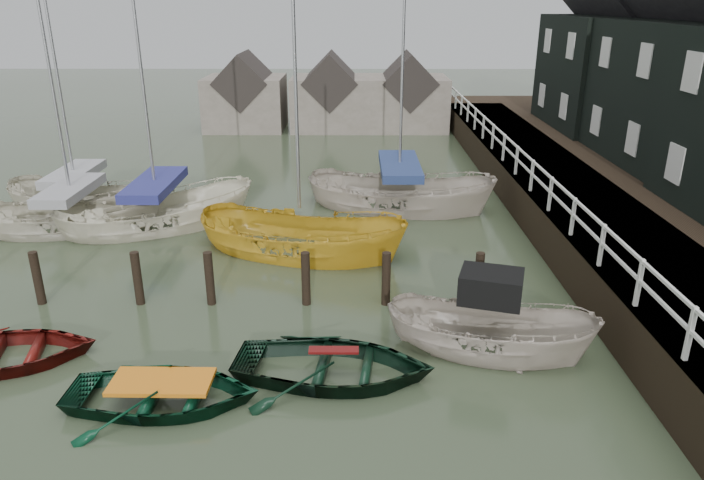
{
  "coord_description": "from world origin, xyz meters",
  "views": [
    {
      "loc": [
        2.42,
        -11.19,
        7.2
      ],
      "look_at": [
        2.35,
        3.87,
        1.4
      ],
      "focal_mm": 32.0,
      "sensor_mm": 36.0,
      "label": 1
    }
  ],
  "objects_px": {
    "rowboat_dkgreen": "(334,377)",
    "motorboat": "(488,349)",
    "rowboat_red": "(5,363)",
    "sailboat_a": "(76,228)",
    "sailboat_c": "(301,252)",
    "sailboat_e": "(79,209)",
    "sailboat_d": "(399,207)",
    "sailboat_b": "(159,225)",
    "rowboat_green": "(165,404)"
  },
  "relations": [
    {
      "from": "sailboat_e",
      "to": "sailboat_d",
      "type": "bearing_deg",
      "value": -68.99
    },
    {
      "from": "sailboat_c",
      "to": "sailboat_b",
      "type": "bearing_deg",
      "value": 84.64
    },
    {
      "from": "sailboat_b",
      "to": "sailboat_e",
      "type": "xyz_separation_m",
      "value": [
        -3.44,
        1.77,
        0.0
      ]
    },
    {
      "from": "rowboat_green",
      "to": "motorboat",
      "type": "xyz_separation_m",
      "value": [
        6.52,
        1.91,
        0.09
      ]
    },
    {
      "from": "sailboat_b",
      "to": "sailboat_c",
      "type": "height_order",
      "value": "sailboat_b"
    },
    {
      "from": "rowboat_red",
      "to": "motorboat",
      "type": "height_order",
      "value": "motorboat"
    },
    {
      "from": "motorboat",
      "to": "sailboat_d",
      "type": "bearing_deg",
      "value": 23.89
    },
    {
      "from": "rowboat_dkgreen",
      "to": "motorboat",
      "type": "relative_size",
      "value": 0.84
    },
    {
      "from": "sailboat_a",
      "to": "sailboat_b",
      "type": "xyz_separation_m",
      "value": [
        2.72,
        0.25,
        -0.0
      ]
    },
    {
      "from": "rowboat_red",
      "to": "sailboat_e",
      "type": "distance_m",
      "value": 10.59
    },
    {
      "from": "sailboat_d",
      "to": "sailboat_e",
      "type": "distance_m",
      "value": 11.66
    },
    {
      "from": "rowboat_green",
      "to": "sailboat_b",
      "type": "bearing_deg",
      "value": 17.44
    },
    {
      "from": "rowboat_green",
      "to": "sailboat_c",
      "type": "distance_m",
      "value": 7.92
    },
    {
      "from": "sailboat_c",
      "to": "rowboat_dkgreen",
      "type": "bearing_deg",
      "value": -150.88
    },
    {
      "from": "motorboat",
      "to": "sailboat_b",
      "type": "bearing_deg",
      "value": 66.53
    },
    {
      "from": "motorboat",
      "to": "sailboat_a",
      "type": "distance_m",
      "value": 14.46
    },
    {
      "from": "sailboat_b",
      "to": "rowboat_green",
      "type": "bearing_deg",
      "value": 172.57
    },
    {
      "from": "sailboat_b",
      "to": "sailboat_d",
      "type": "xyz_separation_m",
      "value": [
        8.21,
        2.07,
        -0.0
      ]
    },
    {
      "from": "rowboat_red",
      "to": "rowboat_green",
      "type": "height_order",
      "value": "rowboat_red"
    },
    {
      "from": "sailboat_a",
      "to": "sailboat_d",
      "type": "height_order",
      "value": "sailboat_d"
    },
    {
      "from": "sailboat_d",
      "to": "sailboat_e",
      "type": "bearing_deg",
      "value": 106.83
    },
    {
      "from": "motorboat",
      "to": "sailboat_c",
      "type": "xyz_separation_m",
      "value": [
        -4.54,
        5.76,
        -0.08
      ]
    },
    {
      "from": "sailboat_b",
      "to": "sailboat_e",
      "type": "distance_m",
      "value": 3.87
    },
    {
      "from": "rowboat_red",
      "to": "motorboat",
      "type": "bearing_deg",
      "value": -99.86
    },
    {
      "from": "motorboat",
      "to": "sailboat_b",
      "type": "height_order",
      "value": "sailboat_b"
    },
    {
      "from": "rowboat_green",
      "to": "rowboat_dkgreen",
      "type": "xyz_separation_m",
      "value": [
        3.2,
        0.92,
        0.0
      ]
    },
    {
      "from": "rowboat_green",
      "to": "sailboat_d",
      "type": "bearing_deg",
      "value": -22.93
    },
    {
      "from": "motorboat",
      "to": "sailboat_e",
      "type": "relative_size",
      "value": 0.47
    },
    {
      "from": "sailboat_b",
      "to": "sailboat_c",
      "type": "relative_size",
      "value": 1.11
    },
    {
      "from": "rowboat_red",
      "to": "sailboat_a",
      "type": "xyz_separation_m",
      "value": [
        -1.92,
        8.24,
        0.07
      ]
    },
    {
      "from": "rowboat_red",
      "to": "sailboat_b",
      "type": "bearing_deg",
      "value": -17.97
    },
    {
      "from": "motorboat",
      "to": "sailboat_c",
      "type": "height_order",
      "value": "sailboat_c"
    },
    {
      "from": "sailboat_a",
      "to": "sailboat_c",
      "type": "height_order",
      "value": "sailboat_a"
    },
    {
      "from": "rowboat_red",
      "to": "sailboat_d",
      "type": "distance_m",
      "value": 13.88
    },
    {
      "from": "sailboat_b",
      "to": "motorboat",
      "type": "bearing_deg",
      "value": -154.27
    },
    {
      "from": "sailboat_b",
      "to": "sailboat_d",
      "type": "height_order",
      "value": "sailboat_d"
    },
    {
      "from": "motorboat",
      "to": "sailboat_d",
      "type": "height_order",
      "value": "sailboat_d"
    },
    {
      "from": "rowboat_green",
      "to": "sailboat_d",
      "type": "height_order",
      "value": "sailboat_d"
    },
    {
      "from": "rowboat_red",
      "to": "sailboat_e",
      "type": "relative_size",
      "value": 0.37
    },
    {
      "from": "sailboat_c",
      "to": "sailboat_e",
      "type": "relative_size",
      "value": 1.03
    },
    {
      "from": "rowboat_red",
      "to": "sailboat_c",
      "type": "relative_size",
      "value": 0.36
    },
    {
      "from": "sailboat_b",
      "to": "sailboat_d",
      "type": "distance_m",
      "value": 8.47
    },
    {
      "from": "motorboat",
      "to": "sailboat_d",
      "type": "xyz_separation_m",
      "value": [
        -1.29,
        10.06,
        -0.03
      ]
    },
    {
      "from": "rowboat_dkgreen",
      "to": "sailboat_b",
      "type": "height_order",
      "value": "sailboat_b"
    },
    {
      "from": "sailboat_a",
      "to": "sailboat_d",
      "type": "relative_size",
      "value": 0.97
    },
    {
      "from": "sailboat_a",
      "to": "sailboat_b",
      "type": "relative_size",
      "value": 0.99
    },
    {
      "from": "sailboat_d",
      "to": "motorboat",
      "type": "bearing_deg",
      "value": -157.34
    },
    {
      "from": "sailboat_a",
      "to": "sailboat_e",
      "type": "relative_size",
      "value": 1.13
    },
    {
      "from": "rowboat_green",
      "to": "rowboat_dkgreen",
      "type": "relative_size",
      "value": 0.89
    },
    {
      "from": "sailboat_a",
      "to": "rowboat_red",
      "type": "bearing_deg",
      "value": -179.0
    }
  ]
}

